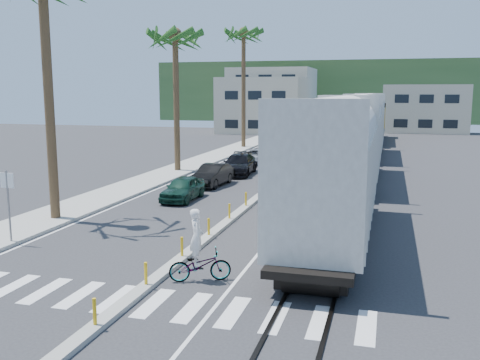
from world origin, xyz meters
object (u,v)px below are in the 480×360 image
car_second (213,175)px  cyclist (199,259)px  street_sign (8,196)px  car_lead (183,188)px

car_second → cyclist: cyclist is taller
car_second → street_sign: bearing=-99.0°
car_lead → cyclist: cyclist is taller
car_second → cyclist: size_ratio=1.73×
street_sign → car_lead: size_ratio=0.76×
cyclist → car_second: bearing=-7.1°
car_second → car_lead: bearing=-87.3°
car_lead → cyclist: size_ratio=1.57×
car_second → cyclist: bearing=-68.7°
car_lead → car_second: 4.86m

